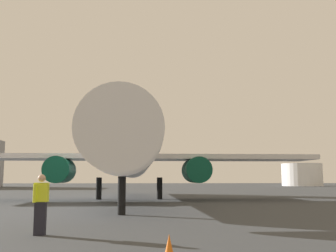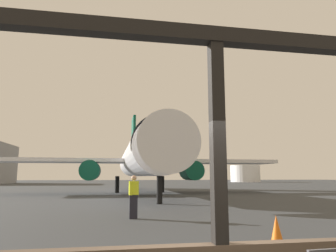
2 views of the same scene
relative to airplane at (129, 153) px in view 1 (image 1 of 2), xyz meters
The scene contains 4 objects.
ground_plane 13.11m from the airplane, 96.38° to the left, with size 220.00×220.00×0.00m, color #383A3D.
airplane is the anchor object (origin of this frame).
ground_crew_worker 19.11m from the airplane, 96.22° to the right, with size 0.40×0.48×1.74m.
fuel_storage_tank 71.35m from the airplane, 57.97° to the left, with size 9.02×9.02×5.09m, color white.
Camera 1 is at (2.20, -3.58, 1.61)m, focal length 43.67 mm.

